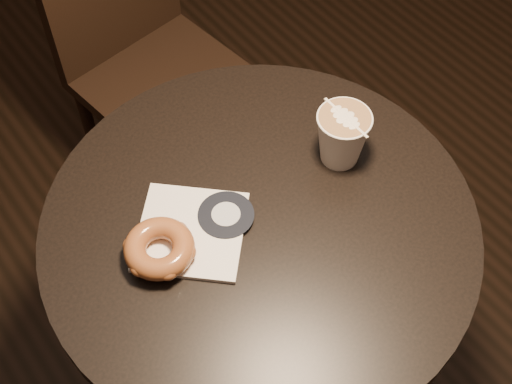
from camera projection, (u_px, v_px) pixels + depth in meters
cafe_table at (259, 282)px, 1.29m from camera, size 0.70×0.70×0.75m
chair at (138, 35)px, 1.72m from camera, size 0.41×0.41×0.93m
pastry_bag at (191, 231)px, 1.11m from camera, size 0.23×0.23×0.01m
doughnut at (159, 248)px, 1.07m from camera, size 0.11×0.11×0.03m
latte_cup at (342, 138)px, 1.16m from camera, size 0.09×0.09×0.10m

